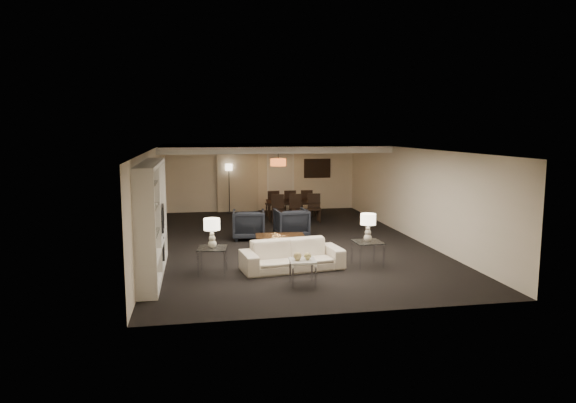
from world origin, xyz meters
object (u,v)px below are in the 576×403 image
(table_lamp_right, at_px, (368,228))
(vase_blue, at_px, (149,229))
(side_table_left, at_px, (213,261))
(armchair_left, at_px, (249,224))
(side_table_right, at_px, (367,254))
(table_lamp_left, at_px, (212,233))
(floor_lamp, at_px, (229,188))
(floor_speaker, at_px, (161,244))
(chair_nl, at_px, (278,209))
(armchair_right, at_px, (291,223))
(vase_amber, at_px, (148,202))
(marble_table, at_px, (303,272))
(coffee_table, at_px, (280,244))
(chair_fm, at_px, (289,203))
(pendant_light, at_px, (278,162))
(chair_nm, at_px, (296,209))
(chair_fl, at_px, (272,203))
(dining_table, at_px, (293,210))
(television, at_px, (157,219))
(sofa, at_px, (292,255))
(chair_fr, at_px, (306,203))
(chair_nr, at_px, (314,208))

(table_lamp_right, bearing_deg, vase_blue, -170.48)
(side_table_left, bearing_deg, armchair_left, 71.57)
(side_table_right, relative_size, table_lamp_left, 0.97)
(side_table_right, distance_m, floor_lamp, 8.35)
(floor_speaker, distance_m, chair_nl, 5.78)
(armchair_right, height_order, vase_amber, vase_amber)
(marble_table, height_order, chair_nl, chair_nl)
(coffee_table, bearing_deg, chair_fm, 77.24)
(marble_table, bearing_deg, chair_nl, 85.00)
(pendant_light, xyz_separation_m, chair_nm, (0.47, -0.74, -1.46))
(coffee_table, relative_size, chair_fl, 1.30)
(floor_speaker, relative_size, chair_fl, 1.11)
(armchair_left, height_order, chair_fm, chair_fm)
(armchair_right, bearing_deg, dining_table, -105.60)
(chair_fm, bearing_deg, television, 56.26)
(table_lamp_right, xyz_separation_m, chair_fl, (-1.12, 6.79, -0.41))
(coffee_table, bearing_deg, side_table_right, -43.26)
(pendant_light, bearing_deg, sofa, -96.43)
(marble_table, distance_m, vase_amber, 3.27)
(table_lamp_left, distance_m, floor_speaker, 1.40)
(side_table_left, height_order, floor_lamp, floor_lamp)
(table_lamp_right, height_order, vase_blue, vase_blue)
(chair_fr, bearing_deg, vase_amber, 62.45)
(armchair_left, distance_m, armchair_right, 1.20)
(television, relative_size, chair_fm, 1.07)
(chair_fl, bearing_deg, chair_fm, 173.58)
(vase_blue, height_order, floor_lamp, floor_lamp)
(pendant_light, height_order, dining_table, pendant_light)
(vase_amber, height_order, chair_nl, vase_amber)
(coffee_table, xyz_separation_m, floor_speaker, (-2.80, -0.80, 0.30))
(pendant_light, bearing_deg, chair_nl, -99.67)
(side_table_right, height_order, table_lamp_right, table_lamp_right)
(coffee_table, height_order, chair_nl, chair_nl)
(side_table_right, distance_m, marble_table, 2.03)
(coffee_table, relative_size, dining_table, 0.68)
(floor_speaker, height_order, chair_fl, floor_speaker)
(chair_nl, distance_m, floor_lamp, 2.85)
(side_table_right, bearing_deg, chair_fr, 89.35)
(coffee_table, height_order, television, television)
(pendant_light, distance_m, table_lamp_right, 6.40)
(side_table_left, bearing_deg, table_lamp_left, 0.00)
(chair_fl, bearing_deg, chair_nl, 83.58)
(floor_speaker, bearing_deg, chair_fl, 36.39)
(chair_fm, bearing_deg, armchair_left, 63.95)
(side_table_right, distance_m, table_lamp_right, 0.59)
(dining_table, bearing_deg, armchair_right, -95.81)
(pendant_light, distance_m, armchair_left, 3.55)
(floor_speaker, bearing_deg, chair_fm, 32.22)
(chair_nr, bearing_deg, floor_speaker, -126.66)
(chair_fm, bearing_deg, side_table_right, 95.31)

